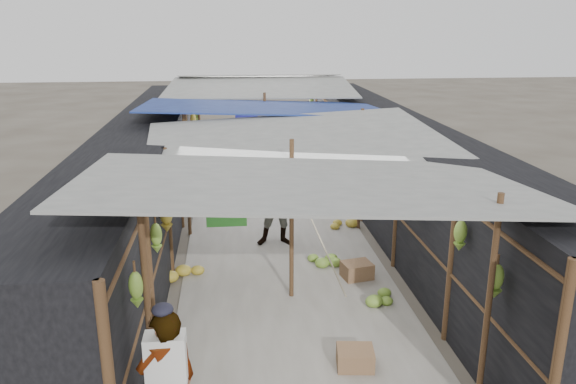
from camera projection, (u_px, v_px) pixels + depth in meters
name	position (u px, v px, depth m)	size (l,w,h in m)	color
aisle_slab	(274.00, 223.00, 12.44)	(3.60, 16.00, 0.02)	#9E998E
stall_left	(146.00, 177.00, 11.84)	(1.40, 15.00, 2.30)	black
stall_right	(395.00, 170.00, 12.39)	(1.40, 15.00, 2.30)	black
crate_near	(355.00, 359.00, 7.18)	(0.47, 0.37, 0.28)	#8A6346
crate_mid	(357.00, 271.00, 9.72)	(0.49, 0.39, 0.30)	#8A6346
crate_back	(250.00, 179.00, 15.44)	(0.46, 0.38, 0.29)	#8A6346
black_basin	(306.00, 193.00, 14.42)	(0.56, 0.56, 0.17)	black
vendor_elderly	(168.00, 384.00, 5.57)	(0.59, 0.39, 1.63)	silver
shopper_blue	(279.00, 201.00, 10.98)	(0.90, 0.70, 1.86)	#214AA5
vendor_seated	(306.00, 161.00, 16.25)	(0.58, 0.33, 0.90)	#45403C
market_canopy	(273.00, 113.00, 12.09)	(5.62, 15.20, 2.77)	brown
hanging_bananas	(270.00, 148.00, 12.35)	(3.95, 13.72, 0.86)	olive
floor_bananas	(285.00, 215.00, 12.52)	(3.90, 9.45, 0.34)	olive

